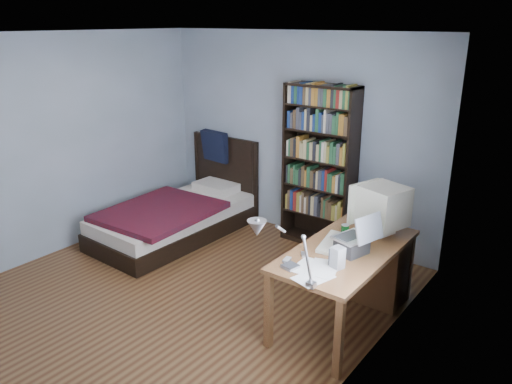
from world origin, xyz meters
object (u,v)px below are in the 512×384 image
at_px(speaker, 338,258).
at_px(bookshelf, 319,167).
at_px(crt_monitor, 381,206).
at_px(laptop, 354,242).
at_px(bed, 179,215).
at_px(keyboard, 333,243).
at_px(soda_can, 345,232).
at_px(desk_lamp, 266,235).
at_px(desk, 365,263).

xyz_separation_m(speaker, bookshelf, (-1.16, 1.70, 0.15)).
distance_m(crt_monitor, bookshelf, 1.41).
relative_size(laptop, bookshelf, 0.19).
xyz_separation_m(laptop, bed, (-2.70, 0.58, -0.58)).
height_order(speaker, bookshelf, bookshelf).
height_order(crt_monitor, keyboard, crt_monitor).
distance_m(bookshelf, bed, 1.89).
bearing_deg(laptop, keyboard, 165.33).
height_order(keyboard, speaker, speaker).
bearing_deg(soda_can, bookshelf, 129.37).
height_order(desk_lamp, keyboard, desk_lamp).
relative_size(crt_monitor, keyboard, 1.09).
bearing_deg(soda_can, bed, 172.32).
bearing_deg(laptop, soda_can, 130.14).
height_order(speaker, soda_can, speaker).
bearing_deg(bookshelf, speaker, -55.71).
bearing_deg(laptop, desk_lamp, -96.53).
relative_size(desk, crt_monitor, 3.03).
distance_m(crt_monitor, speaker, 0.88).
bearing_deg(crt_monitor, keyboard, -112.62).
distance_m(desk, desk_lamp, 1.79).
distance_m(desk, speaker, 0.90).
bearing_deg(desk, crt_monitor, 43.49).
bearing_deg(bookshelf, desk, -40.76).
bearing_deg(crt_monitor, bed, 179.44).
xyz_separation_m(keyboard, bed, (-2.48, 0.53, -0.49)).
height_order(laptop, desk_lamp, desk_lamp).
height_order(laptop, bed, bed).
relative_size(speaker, soda_can, 1.43).
bearing_deg(soda_can, keyboard, -94.09).
distance_m(speaker, bed, 2.91).
bearing_deg(speaker, desk, 114.70).
bearing_deg(desk, bookshelf, 139.24).
bearing_deg(laptop, crt_monitor, 91.46).
bearing_deg(desk_lamp, desk, 88.84).
xyz_separation_m(soda_can, bookshelf, (-0.94, 1.15, 0.18)).
height_order(crt_monitor, bookshelf, bookshelf).
height_order(keyboard, bookshelf, bookshelf).
bearing_deg(desk, desk_lamp, -91.16).
distance_m(laptop, bookshelf, 1.81).
height_order(desk_lamp, bookshelf, bookshelf).
bearing_deg(laptop, bed, 167.80).
bearing_deg(desk, bed, 177.78).
bearing_deg(speaker, crt_monitor, 108.87).
distance_m(desk, crt_monitor, 0.59).
bearing_deg(speaker, desk_lamp, -82.81).
distance_m(laptop, speaker, 0.31).
bearing_deg(bookshelf, bed, -152.51).
distance_m(crt_monitor, soda_can, 0.42).
distance_m(desk_lamp, bookshelf, 2.70).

